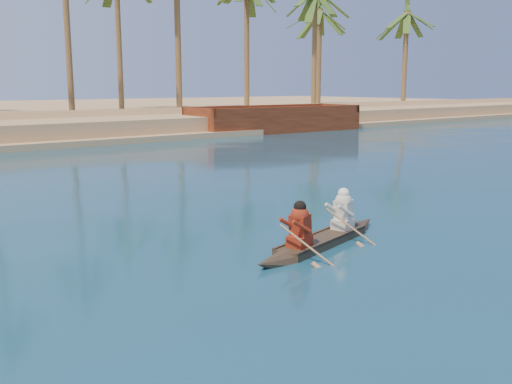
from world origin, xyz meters
TOP-DOWN VIEW (x-y plane):
  - canoe at (8.00, 0.05)m, footprint 4.65×1.73m
  - barge_right at (27.07, 24.02)m, footprint 13.37×5.17m

SIDE VIEW (x-z plane):
  - canoe at x=8.00m, z-range -0.39..0.89m
  - barge_right at x=27.07m, z-range -0.33..1.86m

